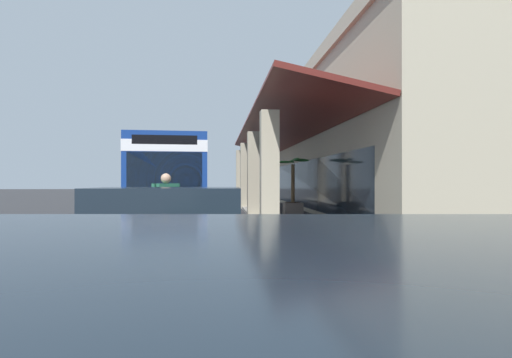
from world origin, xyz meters
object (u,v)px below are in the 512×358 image
Objects in this scene: pedestrian at (166,206)px; potted_palm at (293,202)px; transit_bus at (171,174)px; parked_sedan_charcoal at (175,230)px.

pedestrian is 9.59m from potted_palm.
parked_sedan_charcoal is at bearing 6.40° from transit_bus.
potted_palm is (0.11, 5.27, -1.21)m from transit_bus.
transit_bus is 4.40× the size of potted_palm.
potted_palm is at bearing 152.16° from pedestrian.
transit_bus is at bearing -173.60° from parked_sedan_charcoal.
pedestrian is at bearing 5.29° from transit_bus.
pedestrian is (-2.80, -0.48, 0.24)m from parked_sedan_charcoal.
pedestrian is at bearing -170.23° from parked_sedan_charcoal.
parked_sedan_charcoal is at bearing 9.77° from pedestrian.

